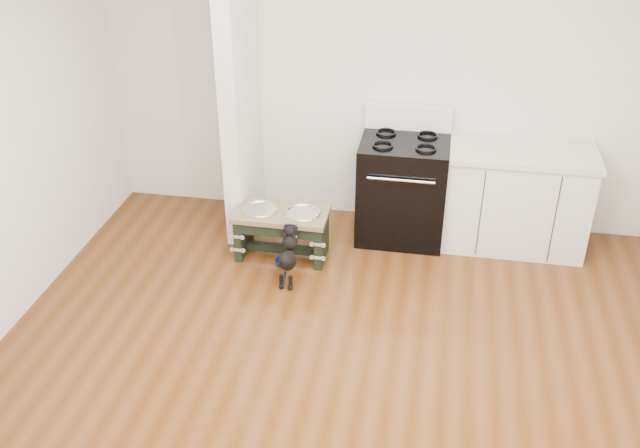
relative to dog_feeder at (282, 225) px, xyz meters
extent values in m
plane|color=#4F280E|center=(0.73, -1.61, -0.31)|extent=(5.00, 5.00, 0.00)
plane|color=silver|center=(0.73, 0.89, 1.04)|extent=(5.00, 0.00, 5.00)
cube|color=silver|center=(-0.45, 0.49, 1.04)|extent=(0.15, 0.80, 2.70)
cube|color=black|center=(0.98, 0.55, 0.15)|extent=(0.76, 0.65, 0.92)
cube|color=black|center=(0.98, 0.24, 0.09)|extent=(0.58, 0.02, 0.50)
cylinder|color=silver|center=(0.98, 0.20, 0.41)|extent=(0.56, 0.02, 0.02)
cube|color=white|center=(0.98, 0.82, 0.72)|extent=(0.76, 0.08, 0.22)
torus|color=black|center=(0.80, 0.41, 0.62)|extent=(0.18, 0.18, 0.02)
torus|color=black|center=(1.16, 0.41, 0.62)|extent=(0.18, 0.18, 0.02)
torus|color=black|center=(0.80, 0.69, 0.62)|extent=(0.18, 0.18, 0.02)
torus|color=black|center=(1.16, 0.69, 0.62)|extent=(0.18, 0.18, 0.02)
cube|color=silver|center=(1.96, 0.57, 0.12)|extent=(1.20, 0.60, 0.86)
cube|color=beige|center=(1.96, 0.57, 0.58)|extent=(1.24, 0.64, 0.05)
cube|color=black|center=(1.96, 0.31, -0.26)|extent=(1.20, 0.06, 0.10)
cube|color=black|center=(-0.35, 0.01, -0.11)|extent=(0.06, 0.38, 0.39)
cube|color=black|center=(0.35, 0.01, -0.11)|extent=(0.06, 0.38, 0.39)
cube|color=black|center=(0.00, -0.17, 0.03)|extent=(0.63, 0.03, 0.10)
cube|color=black|center=(0.00, 0.01, -0.24)|extent=(0.63, 0.06, 0.06)
cube|color=brown|center=(0.00, 0.01, 0.10)|extent=(0.79, 0.42, 0.04)
cylinder|color=silver|center=(-0.18, 0.01, 0.10)|extent=(0.27, 0.27, 0.05)
cylinder|color=silver|center=(0.18, 0.01, 0.10)|extent=(0.27, 0.27, 0.05)
torus|color=silver|center=(-0.18, 0.01, 0.13)|extent=(0.31, 0.31, 0.02)
torus|color=silver|center=(0.18, 0.01, 0.13)|extent=(0.31, 0.31, 0.02)
cylinder|color=black|center=(0.10, -0.48, -0.25)|extent=(0.03, 0.03, 0.12)
cylinder|color=black|center=(0.18, -0.48, -0.25)|extent=(0.03, 0.03, 0.12)
sphere|color=black|center=(0.10, -0.49, -0.30)|extent=(0.04, 0.04, 0.04)
sphere|color=black|center=(0.18, -0.49, -0.30)|extent=(0.04, 0.04, 0.04)
ellipsoid|color=black|center=(0.14, -0.40, -0.09)|extent=(0.14, 0.32, 0.28)
sphere|color=black|center=(0.14, -0.30, 0.02)|extent=(0.13, 0.13, 0.13)
sphere|color=black|center=(0.14, -0.26, 0.11)|extent=(0.11, 0.11, 0.11)
sphere|color=black|center=(0.10, -0.19, 0.11)|extent=(0.04, 0.04, 0.04)
sphere|color=black|center=(0.18, -0.19, 0.11)|extent=(0.04, 0.04, 0.04)
cylinder|color=black|center=(0.14, -0.53, -0.18)|extent=(0.02, 0.09, 0.10)
torus|color=#BE384A|center=(0.14, -0.28, 0.06)|extent=(0.11, 0.07, 0.10)
imported|color=#0B2053|center=(0.05, -0.14, -0.28)|extent=(0.20, 0.20, 0.05)
cylinder|color=brown|center=(0.05, -0.14, -0.28)|extent=(0.10, 0.10, 0.02)
camera|label=1|loc=(1.26, -5.10, 3.04)|focal=40.00mm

